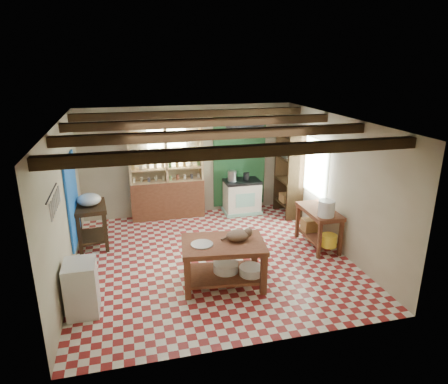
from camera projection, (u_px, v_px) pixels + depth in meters
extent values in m
cube|color=maroon|center=(212.00, 259.00, 7.58)|extent=(5.00, 5.00, 0.02)
cube|color=#4A4B4F|center=(211.00, 121.00, 6.76)|extent=(5.00, 5.00, 0.02)
cube|color=#BCB497|center=(189.00, 161.00, 9.47)|extent=(5.00, 0.04, 2.60)
cube|color=#BCB497|center=(256.00, 257.00, 4.87)|extent=(5.00, 0.04, 2.60)
cube|color=#BCB497|center=(64.00, 205.00, 6.58)|extent=(0.04, 5.00, 2.60)
cube|color=#BCB497|center=(337.00, 183.00, 7.75)|extent=(0.04, 5.00, 2.60)
cube|color=#372413|center=(211.00, 128.00, 6.79)|extent=(5.00, 3.80, 0.15)
cube|color=blue|center=(73.00, 199.00, 7.48)|extent=(0.04, 1.40, 1.60)
cube|color=#21532C|center=(239.00, 160.00, 9.75)|extent=(1.30, 0.04, 2.30)
cube|color=silver|center=(167.00, 146.00, 9.20)|extent=(0.90, 0.02, 0.80)
cube|color=silver|center=(313.00, 166.00, 8.63)|extent=(0.02, 1.30, 1.20)
cube|color=black|center=(53.00, 201.00, 5.34)|extent=(0.06, 0.90, 0.28)
cube|color=black|center=(245.00, 125.00, 9.07)|extent=(0.86, 0.12, 0.36)
cube|color=tan|center=(167.00, 173.00, 9.23)|extent=(1.70, 0.34, 2.20)
cube|color=#372413|center=(289.00, 174.00, 9.45)|extent=(0.40, 0.86, 2.00)
cube|color=brown|center=(223.00, 263.00, 6.60)|extent=(1.45, 1.06, 0.76)
cube|color=white|center=(242.00, 197.00, 9.71)|extent=(0.85, 0.58, 0.83)
cube|color=#372413|center=(92.00, 226.00, 7.97)|extent=(0.66, 0.91, 0.87)
cube|color=silver|center=(82.00, 288.00, 5.85)|extent=(0.45, 0.54, 0.81)
cube|color=brown|center=(318.00, 228.00, 7.97)|extent=(0.55, 1.10, 0.78)
ellipsoid|color=#88674F|center=(238.00, 235.00, 6.53)|extent=(0.41, 0.32, 0.18)
cylinder|color=#B1B2B9|center=(202.00, 244.00, 6.39)|extent=(0.40, 0.40, 0.02)
cylinder|color=silver|center=(226.00, 267.00, 6.69)|extent=(0.47, 0.47, 0.15)
cylinder|color=silver|center=(251.00, 271.00, 6.59)|extent=(0.44, 0.44, 0.14)
cylinder|color=#B1B2B9|center=(232.00, 176.00, 9.48)|extent=(0.21, 0.21, 0.24)
cylinder|color=black|center=(246.00, 176.00, 9.57)|extent=(0.15, 0.15, 0.18)
ellipsoid|color=silver|center=(89.00, 200.00, 7.79)|extent=(0.50, 0.50, 0.23)
cylinder|color=silver|center=(326.00, 208.00, 7.46)|extent=(0.31, 0.31, 0.31)
cube|color=#A47642|center=(311.00, 225.00, 8.27)|extent=(0.36, 0.29, 0.25)
cylinder|color=yellow|center=(329.00, 240.00, 7.58)|extent=(0.31, 0.31, 0.23)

